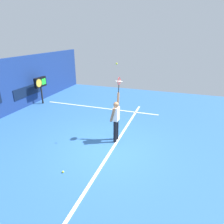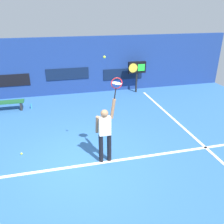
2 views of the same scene
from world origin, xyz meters
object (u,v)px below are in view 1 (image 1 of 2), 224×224
tennis_ball (117,64)px  scoreboard_clock (40,83)px  spare_ball (63,172)px  tennis_player (116,118)px  tennis_racket (119,82)px

tennis_ball → scoreboard_clock: tennis_ball is taller
spare_ball → scoreboard_clock: bearing=41.8°
tennis_ball → spare_ball: bearing=159.2°
spare_ball → tennis_ball: bearing=-20.8°
tennis_player → spare_ball: tennis_player is taller
tennis_racket → spare_ball: (-2.84, 0.96, -2.36)m
tennis_player → spare_ball: (-2.50, 0.95, -0.98)m
tennis_player → tennis_racket: (0.33, -0.00, 1.38)m
scoreboard_clock → spare_ball: size_ratio=24.66×
tennis_player → tennis_racket: bearing=-0.7°
tennis_racket → tennis_ball: (-0.32, 0.00, 0.74)m
tennis_racket → spare_ball: bearing=161.4°
tennis_player → spare_ball: bearing=159.2°
tennis_ball → scoreboard_clock: 6.84m
tennis_player → scoreboard_clock: bearing=62.9°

